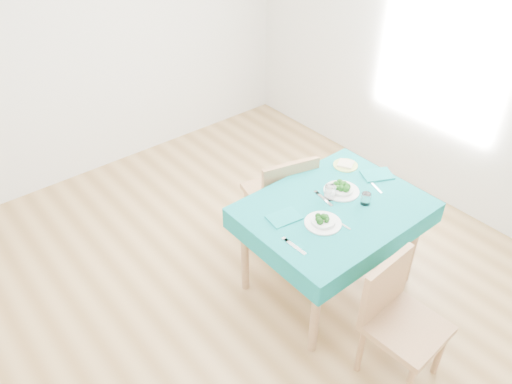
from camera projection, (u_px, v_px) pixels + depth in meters
room_shell at (256, 128)px, 3.09m from camera, size 4.02×4.52×2.73m
table at (330, 247)px, 3.64m from camera, size 1.22×0.93×0.76m
chair_near at (410, 316)px, 2.93m from camera, size 0.46×0.49×1.07m
chair_far at (278, 178)px, 3.99m from camera, size 0.58×0.61×1.17m
bowl_near at (323, 219)px, 3.24m from camera, size 0.24×0.24×0.07m
bowl_far at (342, 187)px, 3.52m from camera, size 0.25×0.25×0.08m
fork_near at (295, 247)px, 3.09m from camera, size 0.03×0.19×0.00m
knife_near at (339, 222)px, 3.27m from camera, size 0.02×0.20×0.00m
fork_far at (324, 199)px, 3.47m from camera, size 0.06×0.19×0.00m
knife_far at (373, 185)px, 3.61m from camera, size 0.09×0.22×0.00m
napkin_near at (284, 217)px, 3.31m from camera, size 0.23×0.18×0.01m
napkin_far at (377, 175)px, 3.71m from camera, size 0.27×0.24×0.01m
tumbler_center at (330, 192)px, 3.46m from camera, size 0.08×0.08×0.10m
tumbler_side at (366, 199)px, 3.41m from camera, size 0.07×0.07×0.09m
side_plate at (345, 165)px, 3.81m from camera, size 0.19×0.19×0.01m
bread_slice at (346, 164)px, 3.80m from camera, size 0.15×0.15×0.02m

